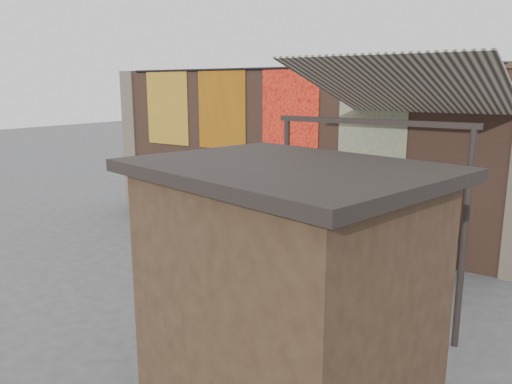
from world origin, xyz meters
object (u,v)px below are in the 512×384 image
(scooter_stool_2, at_px, (227,217))
(scooter_stool_8, at_px, (375,243))
(scooter_stool_4, at_px, (268,225))
(diner_right, at_px, (175,191))
(scooter_stool_9, at_px, (405,249))
(shopper_grey, at_px, (339,267))
(scooter_stool_0, at_px, (188,209))
(scooter_stool_6, at_px, (322,234))
(diner_left, at_px, (137,193))
(shopper_tan, at_px, (350,244))
(scooter_stool_7, at_px, (346,240))
(scooter_stool_5, at_px, (292,230))
(shelf_box, at_px, (231,180))
(shopper_navy, at_px, (403,251))
(scooter_stool_3, at_px, (248,222))
(scooter_stool_1, at_px, (208,214))
(market_stall, at_px, (284,311))

(scooter_stool_2, distance_m, scooter_stool_8, 3.90)
(scooter_stool_4, relative_size, diner_right, 0.50)
(scooter_stool_8, relative_size, scooter_stool_9, 0.96)
(shopper_grey, bearing_deg, scooter_stool_0, -20.44)
(scooter_stool_9, height_order, diner_right, diner_right)
(scooter_stool_6, bearing_deg, scooter_stool_4, -176.63)
(diner_left, bearing_deg, scooter_stool_6, 0.85)
(scooter_stool_2, relative_size, scooter_stool_8, 0.90)
(shopper_grey, relative_size, shopper_tan, 1.00)
(diner_left, bearing_deg, scooter_stool_7, -0.32)
(scooter_stool_0, height_order, scooter_stool_5, scooter_stool_0)
(scooter_stool_2, height_order, scooter_stool_7, scooter_stool_2)
(shelf_box, bearing_deg, diner_right, -169.70)
(scooter_stool_2, distance_m, shopper_navy, 5.12)
(diner_left, relative_size, diner_right, 0.96)
(scooter_stool_2, bearing_deg, scooter_stool_4, -2.35)
(scooter_stool_8, relative_size, shopper_grey, 0.54)
(scooter_stool_8, relative_size, shopper_tan, 0.54)
(scooter_stool_4, xyz_separation_m, scooter_stool_5, (0.65, 0.03, -0.03))
(scooter_stool_4, xyz_separation_m, diner_right, (-3.00, 0.03, 0.43))
(shelf_box, distance_m, shopper_tan, 4.42)
(scooter_stool_3, distance_m, scooter_stool_6, 1.95)
(shopper_grey, bearing_deg, diner_right, -18.88)
(scooter_stool_5, bearing_deg, scooter_stool_3, -179.33)
(shelf_box, distance_m, diner_left, 2.65)
(diner_right, distance_m, shopper_tan, 5.87)
(diner_left, bearing_deg, scooter_stool_3, 4.03)
(scooter_stool_6, distance_m, diner_left, 5.23)
(scooter_stool_9, xyz_separation_m, shopper_tan, (-0.56, -1.38, 0.37))
(scooter_stool_0, relative_size, scooter_stool_5, 1.05)
(shopper_navy, distance_m, shopper_grey, 1.40)
(shelf_box, relative_size, scooter_stool_3, 0.77)
(scooter_stool_3, distance_m, scooter_stool_5, 1.22)
(scooter_stool_5, distance_m, scooter_stool_8, 1.98)
(scooter_stool_5, xyz_separation_m, scooter_stool_9, (2.61, -0.03, 0.05))
(scooter_stool_6, relative_size, diner_right, 0.50)
(scooter_stool_1, xyz_separation_m, scooter_stool_2, (0.58, 0.02, 0.01))
(scooter_stool_3, bearing_deg, scooter_stool_7, 0.35)
(scooter_stool_7, xyz_separation_m, shopper_tan, (0.72, -1.41, 0.43))
(scooter_stool_4, relative_size, shopper_tan, 0.53)
(shopper_tan, relative_size, market_stall, 0.57)
(scooter_stool_3, xyz_separation_m, market_stall, (4.37, -5.50, 1.02))
(shelf_box, distance_m, scooter_stool_9, 4.69)
(scooter_stool_1, bearing_deg, scooter_stool_5, -0.05)
(diner_left, height_order, shopper_grey, diner_left)
(shopper_navy, height_order, shopper_tan, shopper_navy)
(scooter_stool_2, relative_size, scooter_stool_4, 0.92)
(scooter_stool_3, height_order, scooter_stool_9, scooter_stool_9)
(scooter_stool_4, relative_size, shopper_grey, 0.53)
(scooter_stool_1, bearing_deg, scooter_stool_6, 0.78)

